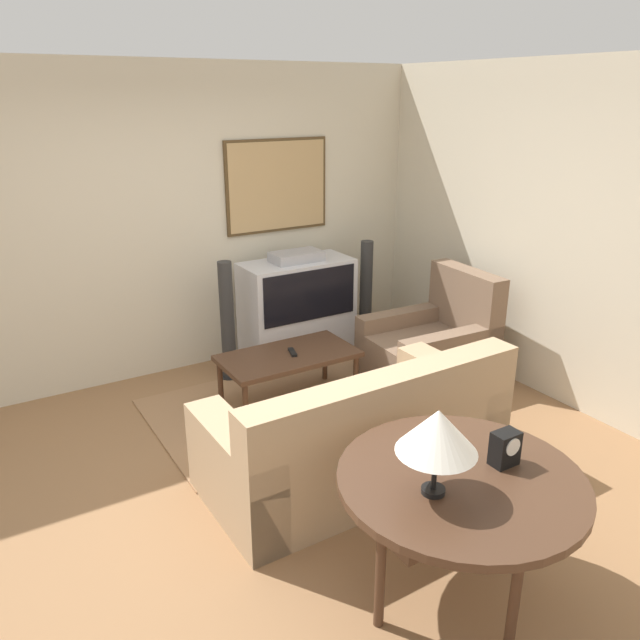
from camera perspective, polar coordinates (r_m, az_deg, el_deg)
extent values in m
plane|color=#8E6642|center=(4.28, -4.50, -14.66)|extent=(12.00, 12.00, 0.00)
cube|color=beige|center=(5.62, -14.91, 8.29)|extent=(12.00, 0.06, 2.70)
cube|color=#4C381E|center=(5.97, -3.95, 12.16)|extent=(1.04, 0.03, 0.85)
cube|color=tan|center=(5.95, -3.86, 12.14)|extent=(0.99, 0.01, 0.80)
cube|color=beige|center=(5.35, 21.23, 7.02)|extent=(0.06, 12.00, 2.70)
cube|color=#99704C|center=(5.19, -3.07, -7.85)|extent=(2.13, 1.49, 0.01)
cube|color=silver|center=(6.03, -2.07, -1.52)|extent=(1.05, 0.49, 0.44)
cube|color=silver|center=(5.86, -2.13, 2.89)|extent=(1.05, 0.49, 0.53)
cube|color=black|center=(5.66, -0.90, 2.25)|extent=(0.94, 0.01, 0.47)
cube|color=#9E9EA3|center=(5.78, -2.17, 5.83)|extent=(0.47, 0.27, 0.09)
cube|color=tan|center=(4.26, 2.98, -11.38)|extent=(1.97, 0.96, 0.44)
cube|color=tan|center=(3.79, 6.23, -8.07)|extent=(1.96, 0.25, 0.44)
cube|color=tan|center=(4.70, 11.69, -7.42)|extent=(0.25, 0.94, 0.60)
cube|color=tan|center=(3.86, -7.83, -13.82)|extent=(0.25, 0.94, 0.60)
cube|color=#7C664D|center=(4.16, 9.90, -6.36)|extent=(0.36, 0.12, 0.34)
cube|color=#7C664D|center=(3.69, -0.57, -9.72)|extent=(0.36, 0.12, 0.34)
cube|color=brown|center=(5.59, 9.67, -3.56)|extent=(1.03, 0.86, 0.44)
cube|color=brown|center=(5.66, 13.21, 1.85)|extent=(0.22, 0.82, 0.54)
cube|color=brown|center=(5.80, 7.75, -1.80)|extent=(1.00, 0.21, 0.58)
cube|color=brown|center=(5.33, 11.85, -4.10)|extent=(1.00, 0.21, 0.58)
cube|color=#472D1E|center=(5.04, -2.92, -3.30)|extent=(1.09, 0.58, 0.04)
cylinder|color=#472D1E|center=(4.75, -6.80, -8.07)|extent=(0.04, 0.04, 0.42)
cylinder|color=#472D1E|center=(5.18, 3.28, -5.40)|extent=(0.04, 0.04, 0.42)
cylinder|color=#472D1E|center=(5.15, -9.09, -5.84)|extent=(0.04, 0.04, 0.42)
cylinder|color=#472D1E|center=(5.55, 0.45, -3.56)|extent=(0.04, 0.04, 0.42)
cylinder|color=#472D1E|center=(3.12, 12.78, -14.09)|extent=(1.18, 1.18, 0.04)
cube|color=#472D1E|center=(3.15, 12.69, -15.02)|extent=(1.01, 0.47, 0.08)
cylinder|color=#472D1E|center=(3.16, 5.56, -21.57)|extent=(0.05, 0.05, 0.69)
cylinder|color=#472D1E|center=(3.62, 16.61, -16.26)|extent=(0.05, 0.05, 0.69)
cylinder|color=#472D1E|center=(3.15, 17.43, -22.76)|extent=(0.05, 0.05, 0.69)
cylinder|color=black|center=(2.97, 10.30, -15.07)|extent=(0.11, 0.11, 0.02)
cylinder|color=black|center=(2.86, 10.54, -11.96)|extent=(0.02, 0.02, 0.35)
cone|color=white|center=(2.80, 10.70, -9.95)|extent=(0.37, 0.37, 0.20)
cube|color=black|center=(3.20, 16.55, -11.18)|extent=(0.13, 0.09, 0.18)
cylinder|color=white|center=(3.16, 17.25, -11.05)|extent=(0.09, 0.01, 0.09)
cube|color=black|center=(5.03, -2.54, -2.95)|extent=(0.09, 0.17, 0.02)
cylinder|color=black|center=(5.75, -8.20, -5.08)|extent=(0.21, 0.21, 0.02)
cylinder|color=#2D2D2D|center=(5.55, -8.47, -0.11)|extent=(0.12, 0.12, 1.08)
cylinder|color=black|center=(6.42, 4.09, -2.16)|extent=(0.21, 0.21, 0.02)
cylinder|color=#2D2D2D|center=(6.23, 4.21, 2.35)|extent=(0.12, 0.12, 1.08)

